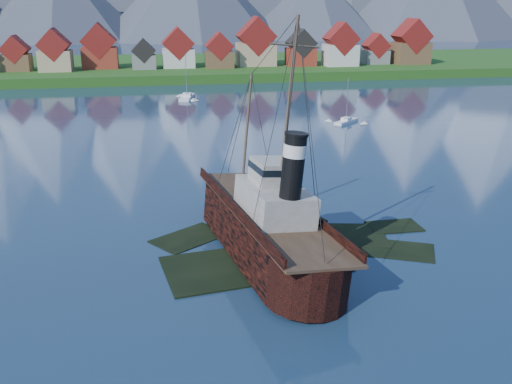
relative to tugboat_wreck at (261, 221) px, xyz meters
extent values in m
plane|color=#192F47|center=(1.68, -1.82, -3.20)|extent=(1400.00, 1400.00, 0.00)
cube|color=black|center=(-1.32, -3.82, -3.52)|extent=(19.08, 11.42, 1.00)
cube|color=black|center=(7.68, 2.18, -3.58)|extent=(15.15, 9.76, 1.00)
cube|color=black|center=(3.68, 7.18, -3.48)|extent=(11.45, 9.06, 1.00)
cube|color=black|center=(13.68, -2.82, -3.62)|extent=(10.27, 8.34, 1.00)
cube|color=black|center=(-7.32, 4.18, -3.60)|extent=(9.42, 8.68, 1.00)
cube|color=black|center=(16.68, 3.18, -3.55)|extent=(6.00, 4.00, 1.00)
cube|color=#184112|center=(1.68, 168.18, -3.20)|extent=(600.00, 80.00, 3.20)
cube|color=#3F3D38|center=(1.68, 130.18, -3.20)|extent=(600.00, 2.50, 2.00)
cube|color=brown|center=(-54.32, 151.18, 2.55)|extent=(9.00, 8.00, 5.50)
cube|color=maroon|center=(-54.32, 151.18, 6.92)|extent=(9.16, 8.16, 9.16)
cube|color=tan|center=(-41.32, 148.18, 3.20)|extent=(10.50, 9.00, 6.80)
cube|color=maroon|center=(-41.32, 148.18, 8.49)|extent=(10.69, 9.18, 10.69)
cube|color=maroon|center=(-27.32, 154.18, 3.40)|extent=(12.00, 8.50, 7.20)
cube|color=maroon|center=(-27.32, 154.18, 9.16)|extent=(12.22, 8.67, 12.22)
cube|color=slate|center=(-12.32, 149.18, 2.20)|extent=(8.00, 7.00, 4.80)
cube|color=black|center=(-12.32, 149.18, 6.04)|extent=(8.15, 7.14, 8.15)
cube|color=beige|center=(-0.32, 152.18, 3.00)|extent=(11.00, 9.50, 6.40)
cube|color=maroon|center=(-0.32, 152.18, 8.18)|extent=(11.20, 9.69, 11.20)
cube|color=brown|center=(13.68, 148.18, 2.70)|extent=(9.50, 8.00, 5.80)
cube|color=maroon|center=(13.68, 148.18, 7.31)|extent=(9.67, 8.16, 9.67)
cube|color=tan|center=(27.68, 153.18, 3.80)|extent=(13.50, 10.00, 8.00)
cube|color=maroon|center=(27.68, 153.18, 10.23)|extent=(13.75, 10.20, 13.75)
cube|color=maroon|center=(43.68, 150.18, 2.90)|extent=(10.00, 8.50, 6.20)
cube|color=black|center=(43.68, 150.18, 7.80)|extent=(10.18, 8.67, 10.18)
cube|color=beige|center=(57.68, 147.18, 3.55)|extent=(11.50, 9.00, 7.50)
cube|color=maroon|center=(57.68, 147.18, 9.37)|extent=(11.71, 9.18, 11.71)
cube|color=slate|center=(72.68, 151.18, 2.30)|extent=(9.00, 7.50, 5.00)
cube|color=maroon|center=(72.68, 151.18, 6.42)|extent=(9.16, 7.65, 9.16)
cube|color=brown|center=(85.68, 149.18, 3.70)|extent=(12.50, 10.00, 7.80)
cube|color=maroon|center=(85.68, 149.18, 9.85)|extent=(12.73, 10.20, 12.73)
cone|color=#2D333D|center=(111.68, 371.18, 19.80)|extent=(110.00, 110.00, 50.00)
cube|color=black|center=(0.00, -1.61, -0.81)|extent=(7.49, 21.56, 4.49)
cone|color=black|center=(0.00, 12.38, -0.81)|extent=(7.49, 7.49, 7.49)
cylinder|color=black|center=(0.00, -12.39, -0.81)|extent=(7.49, 7.49, 4.49)
cube|color=#4C3826|center=(0.00, -1.61, 1.55)|extent=(7.34, 28.45, 0.27)
cube|color=black|center=(-3.59, -1.61, 2.03)|extent=(0.21, 27.55, 0.96)
cube|color=black|center=(3.59, -1.61, 2.03)|extent=(0.21, 27.55, 0.96)
cube|color=#ADA89E|center=(0.00, -3.21, 3.15)|extent=(5.56, 9.09, 3.21)
cube|color=#ADA89E|center=(0.00, -2.14, 5.93)|extent=(3.85, 4.28, 2.35)
cylinder|color=black|center=(0.00, -6.74, 7.75)|extent=(2.03, 2.03, 5.99)
cylinder|color=silver|center=(0.00, -6.74, 9.25)|extent=(2.14, 2.14, 1.18)
cylinder|color=#473828|center=(0.00, 6.95, 8.07)|extent=(0.30, 0.30, 12.83)
cylinder|color=#473828|center=(0.00, -4.28, 14.06)|extent=(0.34, 0.34, 13.90)
cube|color=white|center=(31.00, 62.07, -3.11)|extent=(6.81, 6.38, 1.05)
cube|color=white|center=(31.00, 62.07, -2.28)|extent=(2.65, 2.62, 0.62)
cylinder|color=gray|center=(31.00, 62.07, 1.98)|extent=(0.12, 0.12, 9.14)
cube|color=white|center=(-1.04, 101.01, -3.09)|extent=(5.16, 11.18, 1.30)
cube|color=white|center=(-1.04, 101.01, -2.06)|extent=(3.03, 3.51, 0.76)
cylinder|color=gray|center=(-1.04, 101.01, 3.20)|extent=(0.15, 0.15, 11.28)
camera|label=1|loc=(-10.64, -55.17, 22.02)|focal=40.00mm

